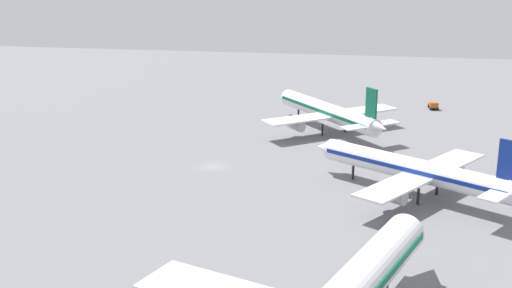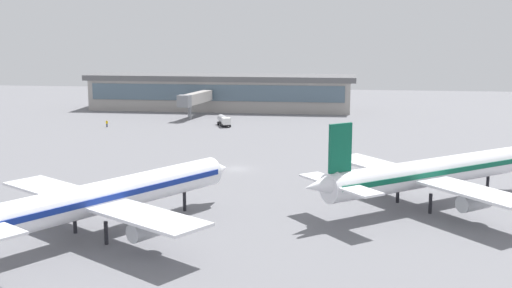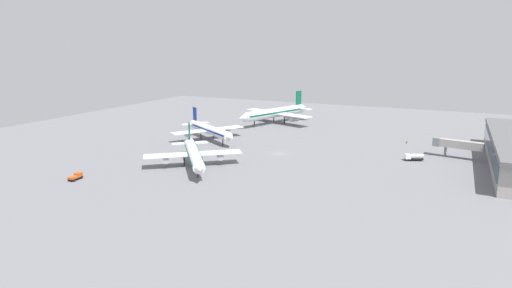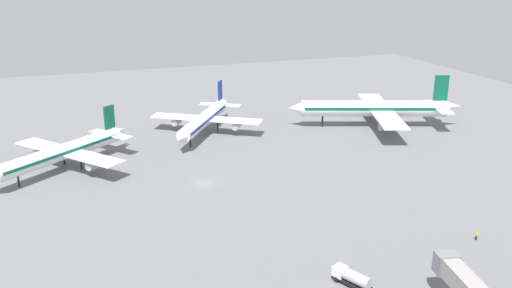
{
  "view_description": "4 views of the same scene",
  "coord_description": "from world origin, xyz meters",
  "views": [
    {
      "loc": [
        117.05,
        28.79,
        38.98
      ],
      "look_at": [
        1.6,
        8.17,
        5.22
      ],
      "focal_mm": 47.47,
      "sensor_mm": 36.0,
      "label": 1
    },
    {
      "loc": [
        -16.94,
        104.79,
        23.83
      ],
      "look_at": [
        -3.68,
        3.09,
        4.99
      ],
      "focal_mm": 44.72,
      "sensor_mm": 36.0,
      "label": 2
    },
    {
      "loc": [
        -145.73,
        -58.64,
        39.75
      ],
      "look_at": [
        -2.82,
        8.2,
        3.48
      ],
      "focal_mm": 30.11,
      "sensor_mm": 36.0,
      "label": 3
    },
    {
      "loc": [
        -26.96,
        -110.04,
        46.29
      ],
      "look_at": [
        15.38,
        8.91,
        4.67
      ],
      "focal_mm": 38.33,
      "sensor_mm": 36.0,
      "label": 4
    }
  ],
  "objects": [
    {
      "name": "ground",
      "position": [
        0.0,
        0.0,
        0.0
      ],
      "size": [
        288.0,
        288.0,
        0.0
      ],
      "primitive_type": "plane",
      "color": "slate"
    },
    {
      "name": "airplane_at_gate",
      "position": [
        9.63,
        36.17,
        4.51
      ],
      "size": [
        30.19,
        35.86,
        12.41
      ],
      "rotation": [
        0.0,
        0.0,
        4.13
      ],
      "color": "white",
      "rests_on": "ground"
    },
    {
      "name": "airplane_distant",
      "position": [
        -28.98,
        18.99,
        4.52
      ],
      "size": [
        34.19,
        29.55,
        12.43
      ],
      "rotation": [
        0.0,
        0.0,
        3.81
      ],
      "color": "white",
      "rests_on": "ground"
    },
    {
      "name": "pushback_tractor",
      "position": [
        -56.02,
        43.72,
        0.97
      ],
      "size": [
        4.54,
        2.51,
        1.9
      ],
      "rotation": [
        0.0,
        0.0,
        0.08
      ],
      "color": "black",
      "rests_on": "ground"
    }
  ]
}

